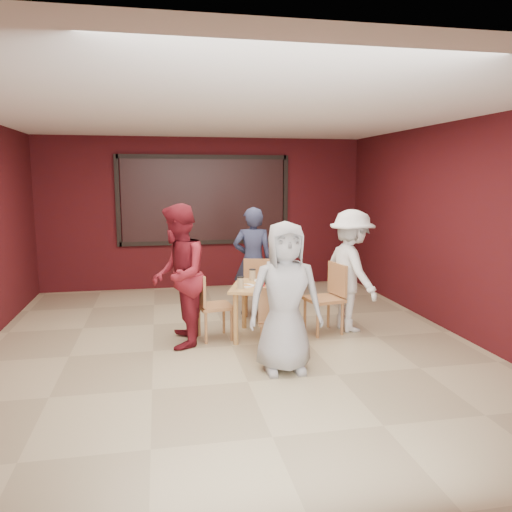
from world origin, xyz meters
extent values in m
plane|color=tan|center=(0.00, 0.00, 0.00)|extent=(7.00, 7.00, 0.00)
cube|color=black|center=(0.00, 3.45, 1.65)|extent=(3.00, 0.02, 1.50)
cube|color=tan|center=(0.50, 0.27, 0.67)|extent=(1.11, 1.11, 0.04)
cylinder|color=tan|center=(0.28, 0.71, 0.33)|extent=(0.06, 0.06, 0.65)
cylinder|color=tan|center=(0.94, 0.49, 0.33)|extent=(0.06, 0.06, 0.65)
cylinder|color=tan|center=(0.06, 0.04, 0.33)|extent=(0.06, 0.06, 0.65)
cylinder|color=tan|center=(0.72, -0.17, 0.33)|extent=(0.06, 0.06, 0.65)
cylinder|color=white|center=(0.50, -0.01, 0.70)|extent=(0.22, 0.22, 0.01)
cone|color=gold|center=(0.50, -0.01, 0.71)|extent=(0.20, 0.20, 0.02)
cylinder|color=beige|center=(0.62, -0.09, 0.76)|extent=(0.09, 0.09, 0.14)
cylinder|color=black|center=(0.62, -0.09, 0.84)|extent=(0.09, 0.09, 0.01)
cylinder|color=white|center=(0.50, 0.54, 0.70)|extent=(0.22, 0.22, 0.01)
cone|color=gold|center=(0.50, 0.54, 0.71)|extent=(0.20, 0.20, 0.02)
cylinder|color=beige|center=(0.38, 0.63, 0.76)|extent=(0.09, 0.09, 0.14)
cylinder|color=black|center=(0.38, 0.63, 0.84)|extent=(0.09, 0.09, 0.01)
cylinder|color=white|center=(0.22, 0.27, 0.70)|extent=(0.22, 0.22, 0.01)
cone|color=gold|center=(0.22, 0.27, 0.71)|extent=(0.20, 0.20, 0.02)
cylinder|color=beige|center=(0.14, 0.15, 0.76)|extent=(0.09, 0.09, 0.14)
cylinder|color=black|center=(0.14, 0.15, 0.84)|extent=(0.09, 0.09, 0.01)
cylinder|color=white|center=(0.78, 0.27, 0.70)|extent=(0.22, 0.22, 0.01)
cone|color=gold|center=(0.78, 0.27, 0.71)|extent=(0.20, 0.20, 0.02)
cylinder|color=beige|center=(0.86, 0.39, 0.76)|extent=(0.09, 0.09, 0.14)
cylinder|color=black|center=(0.86, 0.39, 0.84)|extent=(0.09, 0.09, 0.01)
cylinder|color=silver|center=(0.57, 0.24, 0.74)|extent=(0.06, 0.06, 0.10)
cylinder|color=silver|center=(0.52, 0.19, 0.73)|extent=(0.05, 0.05, 0.08)
cylinder|color=red|center=(0.43, 0.22, 0.76)|extent=(0.07, 0.07, 0.15)
cube|color=black|center=(0.48, 0.36, 0.75)|extent=(0.14, 0.10, 0.11)
cube|color=#AC7542|center=(0.47, -0.42, 0.42)|extent=(0.49, 0.49, 0.04)
cylinder|color=#AC7542|center=(0.66, -0.29, 0.20)|extent=(0.04, 0.04, 0.40)
cylinder|color=#AC7542|center=(0.34, -0.22, 0.20)|extent=(0.04, 0.04, 0.40)
cylinder|color=#AC7542|center=(0.59, -0.62, 0.20)|extent=(0.04, 0.04, 0.40)
cylinder|color=#AC7542|center=(0.27, -0.55, 0.20)|extent=(0.04, 0.04, 0.40)
cube|color=#AC7542|center=(0.43, -0.60, 0.66)|extent=(0.41, 0.12, 0.39)
cube|color=#AC7542|center=(0.52, 1.03, 0.44)|extent=(0.52, 0.52, 0.04)
cylinder|color=#AC7542|center=(0.31, 0.91, 0.21)|extent=(0.04, 0.04, 0.42)
cylinder|color=#AC7542|center=(0.64, 0.82, 0.21)|extent=(0.04, 0.04, 0.42)
cylinder|color=#AC7542|center=(0.40, 1.25, 0.21)|extent=(0.04, 0.04, 0.42)
cylinder|color=#AC7542|center=(0.74, 1.15, 0.21)|extent=(0.04, 0.04, 0.42)
cube|color=#AC7542|center=(0.57, 1.22, 0.68)|extent=(0.42, 0.15, 0.41)
cube|color=#AC7542|center=(-0.17, 0.34, 0.43)|extent=(0.48, 0.48, 0.04)
cylinder|color=#AC7542|center=(0.03, 0.20, 0.20)|extent=(0.04, 0.04, 0.41)
cylinder|color=#AC7542|center=(-0.03, 0.53, 0.20)|extent=(0.04, 0.04, 0.41)
cylinder|color=#AC7542|center=(-0.31, 0.14, 0.20)|extent=(0.04, 0.04, 0.41)
cylinder|color=#AC7542|center=(-0.36, 0.48, 0.20)|extent=(0.04, 0.04, 0.41)
cube|color=#AC7542|center=(-0.35, 0.31, 0.67)|extent=(0.11, 0.42, 0.40)
cube|color=#AC7542|center=(1.28, 0.30, 0.46)|extent=(0.53, 0.53, 0.04)
cylinder|color=#AC7542|center=(1.07, 0.45, 0.22)|extent=(0.04, 0.04, 0.44)
cylinder|color=#AC7542|center=(1.14, 0.09, 0.22)|extent=(0.04, 0.04, 0.44)
cylinder|color=#AC7542|center=(1.43, 0.51, 0.22)|extent=(0.04, 0.04, 0.44)
cylinder|color=#AC7542|center=(1.50, 0.16, 0.22)|extent=(0.04, 0.04, 0.44)
cube|color=#AC7542|center=(1.49, 0.34, 0.72)|extent=(0.12, 0.45, 0.43)
imported|color=#A5A5A5|center=(0.44, -0.90, 0.81)|extent=(0.81, 0.54, 1.62)
imported|color=#292E4A|center=(0.53, 1.41, 0.82)|extent=(0.66, 0.50, 1.63)
imported|color=maroon|center=(-0.63, 0.16, 0.88)|extent=(0.75, 0.91, 1.76)
imported|color=white|center=(1.68, 0.36, 0.82)|extent=(0.78, 1.15, 1.65)
camera|label=1|loc=(-0.85, -5.88, 2.07)|focal=35.00mm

